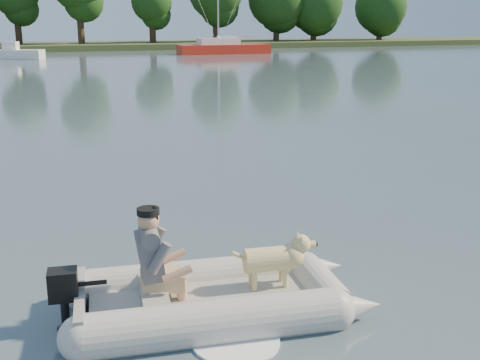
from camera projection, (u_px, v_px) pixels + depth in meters
name	position (u px, v px, depth m)	size (l,w,h in m)	color
water	(277.00, 294.00, 7.07)	(160.00, 160.00, 0.00)	slate
shore_bank	(44.00, 47.00, 63.31)	(160.00, 12.00, 0.70)	#47512D
dinghy	(215.00, 264.00, 6.51)	(4.42, 2.96, 1.33)	#ADACA7
man	(152.00, 253.00, 6.36)	(0.69, 0.59, 1.03)	#59585D
dog	(268.00, 263.00, 6.71)	(0.89, 0.32, 0.59)	tan
outboard_motor	(64.00, 302.00, 6.22)	(0.40, 0.28, 0.75)	black
motorboat	(13.00, 47.00, 48.16)	(4.75, 1.83, 2.01)	white
sailboat	(223.00, 48.00, 55.40)	(8.47, 2.69, 11.58)	red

